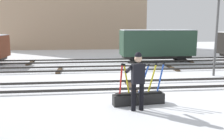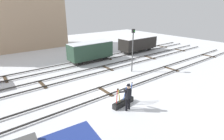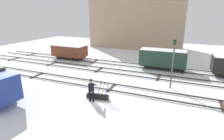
% 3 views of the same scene
% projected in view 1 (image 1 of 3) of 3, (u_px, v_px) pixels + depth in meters
% --- Properties ---
extents(ground_plane, '(60.00, 60.00, 0.00)m').
position_uv_depth(ground_plane, '(131.00, 87.00, 10.98)').
color(ground_plane, white).
extents(track_main_line, '(44.00, 1.94, 0.18)m').
position_uv_depth(track_main_line, '(131.00, 85.00, 10.96)').
color(track_main_line, '#2D2B28').
rests_on(track_main_line, ground_plane).
extents(track_siding_near, '(44.00, 1.94, 0.18)m').
position_uv_depth(track_siding_near, '(117.00, 68.00, 15.30)').
color(track_siding_near, '#2D2B28').
rests_on(track_siding_near, ground_plane).
extents(track_siding_far, '(44.00, 1.94, 0.18)m').
position_uv_depth(track_siding_far, '(111.00, 61.00, 18.55)').
color(track_siding_far, '#2D2B28').
rests_on(track_siding_far, ground_plane).
extents(switch_lever_frame, '(1.84, 0.57, 1.45)m').
position_uv_depth(switch_lever_frame, '(139.00, 97.00, 8.59)').
color(switch_lever_frame, black).
rests_on(switch_lever_frame, ground_plane).
extents(rail_worker, '(0.59, 0.71, 1.87)m').
position_uv_depth(rail_worker, '(138.00, 77.00, 7.82)').
color(rail_worker, black).
rests_on(rail_worker, ground_plane).
extents(signal_post, '(0.24, 0.32, 4.37)m').
position_uv_depth(signal_post, '(217.00, 26.00, 13.10)').
color(signal_post, '#4C4C4C').
rests_on(signal_post, ground_plane).
extents(apartment_building, '(18.00, 5.41, 9.97)m').
position_uv_depth(apartment_building, '(70.00, 6.00, 30.11)').
color(apartment_building, tan).
rests_on(apartment_building, ground_plane).
extents(freight_car_far_end, '(5.41, 2.05, 2.40)m').
position_uv_depth(freight_car_far_end, '(157.00, 43.00, 18.70)').
color(freight_car_far_end, '#2D2B28').
rests_on(freight_car_far_end, ground_plane).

